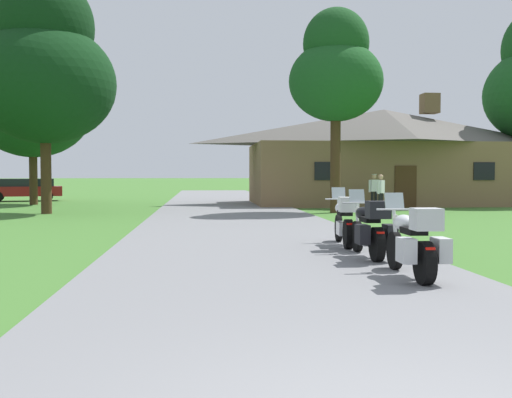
# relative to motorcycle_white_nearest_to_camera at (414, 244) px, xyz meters

# --- Properties ---
(ground_plane) EXTENTS (500.00, 500.00, 0.00)m
(ground_plane) POSITION_rel_motorcycle_white_nearest_to_camera_xyz_m (-2.02, 14.32, -0.61)
(ground_plane) COLOR #42752D
(asphalt_driveway) EXTENTS (6.40, 80.00, 0.06)m
(asphalt_driveway) POSITION_rel_motorcycle_white_nearest_to_camera_xyz_m (-2.02, 12.32, -0.58)
(asphalt_driveway) COLOR slate
(asphalt_driveway) RESTS_ON ground
(motorcycle_white_nearest_to_camera) EXTENTS (0.73, 2.08, 1.30)m
(motorcycle_white_nearest_to_camera) POSITION_rel_motorcycle_white_nearest_to_camera_xyz_m (0.00, 0.00, 0.00)
(motorcycle_white_nearest_to_camera) COLOR black
(motorcycle_white_nearest_to_camera) RESTS_ON asphalt_driveway
(motorcycle_black_second_in_row) EXTENTS (0.72, 2.08, 1.30)m
(motorcycle_black_second_in_row) POSITION_rel_motorcycle_white_nearest_to_camera_xyz_m (-0.02, 2.36, 0.00)
(motorcycle_black_second_in_row) COLOR black
(motorcycle_black_second_in_row) RESTS_ON asphalt_driveway
(motorcycle_white_farthest_in_row) EXTENTS (0.66, 2.08, 1.30)m
(motorcycle_white_farthest_in_row) POSITION_rel_motorcycle_white_nearest_to_camera_xyz_m (-0.04, 4.40, 0.01)
(motorcycle_white_farthest_in_row) COLOR black
(motorcycle_white_farthest_in_row) RESTS_ON asphalt_driveway
(stone_lodge) EXTENTS (15.34, 7.75, 6.17)m
(stone_lodge) POSITION_rel_motorcycle_white_nearest_to_camera_xyz_m (6.89, 24.14, 2.10)
(stone_lodge) COLOR brown
(stone_lodge) RESTS_ON ground
(bystander_white_shirt_near_lodge) EXTENTS (0.54, 0.28, 1.69)m
(bystander_white_shirt_near_lodge) POSITION_rel_motorcycle_white_nearest_to_camera_xyz_m (4.86, 18.99, 0.34)
(bystander_white_shirt_near_lodge) COLOR black
(bystander_white_shirt_near_lodge) RESTS_ON ground
(bystander_white_shirt_beside_signpost) EXTENTS (0.40, 0.44, 1.67)m
(bystander_white_shirt_beside_signpost) POSITION_rel_motorcycle_white_nearest_to_camera_xyz_m (4.47, 16.62, 0.32)
(bystander_white_shirt_beside_signpost) COLOR black
(bystander_white_shirt_beside_signpost) RESTS_ON ground
(tree_left_near) EXTENTS (5.92, 5.92, 10.06)m
(tree_left_near) POSITION_rel_motorcycle_white_nearest_to_camera_xyz_m (-9.79, 17.38, 5.57)
(tree_left_near) COLOR #422D19
(tree_left_near) RESTS_ON ground
(tree_left_far) EXTENTS (6.44, 6.44, 10.33)m
(tree_left_far) POSITION_rel_motorcycle_white_nearest_to_camera_xyz_m (-12.47, 25.43, 5.50)
(tree_left_far) COLOR #422D19
(tree_left_far) RESTS_ON ground
(tree_by_lodge_front) EXTENTS (4.06, 4.06, 8.82)m
(tree_by_lodge_front) POSITION_rel_motorcycle_white_nearest_to_camera_xyz_m (2.55, 16.95, 5.52)
(tree_by_lodge_front) COLOR #422D19
(tree_by_lodge_front) RESTS_ON ground
(parked_red_suv_far_left) EXTENTS (4.92, 2.96, 1.40)m
(parked_red_suv_far_left) POSITION_rel_motorcycle_white_nearest_to_camera_xyz_m (-14.27, 30.00, 0.17)
(parked_red_suv_far_left) COLOR maroon
(parked_red_suv_far_left) RESTS_ON ground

